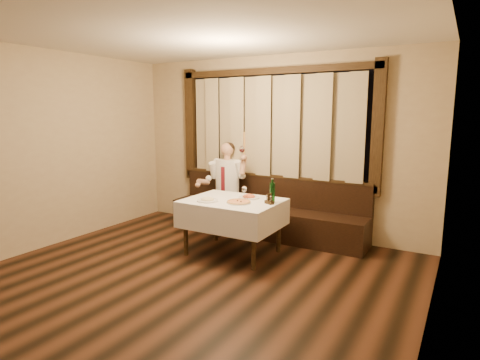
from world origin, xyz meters
The scene contains 10 objects.
room centered at (0.00, 0.97, 1.50)m, with size 5.01×6.01×2.81m.
banquette centered at (0.00, 2.72, 0.31)m, with size 3.20×0.61×0.94m.
dining_table centered at (0.00, 1.70, 0.65)m, with size 1.27×0.97×0.76m.
pizza centered at (0.16, 1.58, 0.77)m, with size 0.33×0.33×0.03m.
pasta_red centered at (0.14, 1.91, 0.80)m, with size 0.29×0.29×0.10m.
pasta_cream centered at (-0.25, 1.47, 0.80)m, with size 0.29×0.29×0.10m.
green_bottle centered at (0.53, 1.82, 0.89)m, with size 0.07×0.07×0.32m.
table_wine_glass centered at (0.13, 1.79, 0.90)m, with size 0.07×0.07×0.19m.
cruet_caddy centered at (0.53, 1.74, 0.80)m, with size 0.14×0.11×0.13m.
seated_man centered at (-0.70, 2.63, 0.83)m, with size 0.80×0.59×1.44m.
Camera 1 is at (2.72, -2.83, 1.93)m, focal length 30.00 mm.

